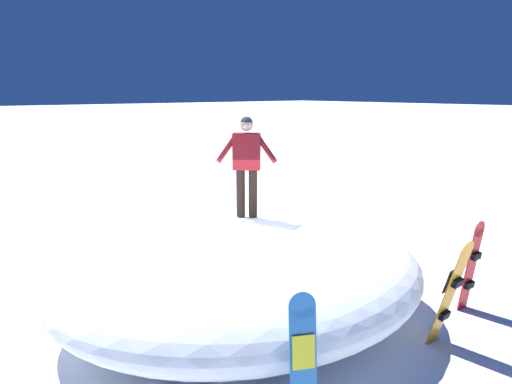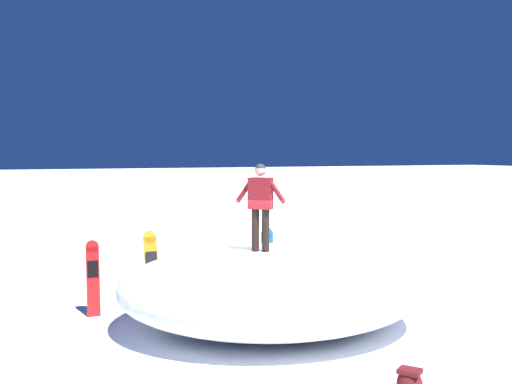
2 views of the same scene
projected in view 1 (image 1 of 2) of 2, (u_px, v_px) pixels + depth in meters
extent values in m
plane|color=white|center=(258.00, 324.00, 7.01)|extent=(240.00, 240.00, 0.00)
ellipsoid|color=white|center=(241.00, 271.00, 7.12)|extent=(6.97, 6.37, 1.55)
cylinder|color=black|center=(253.00, 193.00, 7.27)|extent=(0.14, 0.14, 0.78)
cylinder|color=black|center=(241.00, 193.00, 7.28)|extent=(0.14, 0.14, 0.78)
cube|color=maroon|center=(247.00, 151.00, 7.13)|extent=(0.46, 0.46, 0.58)
sphere|color=beige|center=(246.00, 124.00, 7.03)|extent=(0.21, 0.21, 0.21)
cylinder|color=maroon|center=(266.00, 148.00, 7.09)|extent=(0.33, 0.32, 0.48)
cylinder|color=maroon|center=(227.00, 148.00, 7.14)|extent=(0.33, 0.32, 0.48)
sphere|color=#333842|center=(246.00, 123.00, 7.03)|extent=(0.20, 0.20, 0.20)
cube|color=red|center=(470.00, 270.00, 7.31)|extent=(0.28, 0.19, 1.43)
cylinder|color=red|center=(480.00, 229.00, 7.09)|extent=(0.27, 0.06, 0.27)
cube|color=black|center=(473.00, 255.00, 7.24)|extent=(0.22, 0.06, 0.34)
cube|color=black|center=(476.00, 256.00, 7.19)|extent=(0.19, 0.09, 0.12)
cube|color=black|center=(470.00, 285.00, 7.35)|extent=(0.19, 0.09, 0.12)
cube|color=orange|center=(448.00, 298.00, 6.24)|extent=(0.30, 0.39, 1.50)
cylinder|color=orange|center=(467.00, 251.00, 5.93)|extent=(0.30, 0.09, 0.29)
cube|color=black|center=(451.00, 280.00, 6.17)|extent=(0.25, 0.10, 0.36)
cube|color=black|center=(458.00, 283.00, 6.10)|extent=(0.19, 0.10, 0.12)
cube|color=black|center=(445.00, 315.00, 6.32)|extent=(0.19, 0.10, 0.12)
cube|color=#2672BF|center=(303.00, 376.00, 4.56)|extent=(0.35, 0.32, 1.46)
cylinder|color=#2672BF|center=(302.00, 306.00, 4.50)|extent=(0.28, 0.18, 0.28)
cube|color=yellow|center=(304.00, 352.00, 4.52)|extent=(0.24, 0.16, 0.35)
cube|color=black|center=(302.00, 349.00, 4.58)|extent=(0.21, 0.16, 0.12)
ellipsoid|color=maroon|center=(128.00, 242.00, 10.11)|extent=(0.44, 0.46, 0.46)
ellipsoid|color=maroon|center=(122.00, 245.00, 10.17)|extent=(0.24, 0.21, 0.22)
cube|color=maroon|center=(127.00, 234.00, 10.07)|extent=(0.37, 0.38, 0.06)
cylinder|color=maroon|center=(134.00, 253.00, 10.03)|extent=(0.17, 0.22, 0.04)
cylinder|color=maroon|center=(138.00, 251.00, 10.18)|extent=(0.17, 0.22, 0.04)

